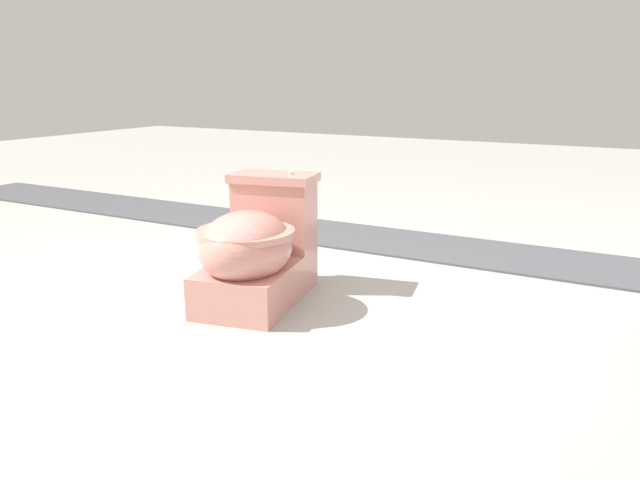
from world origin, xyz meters
TOP-DOWN VIEW (x-y plane):
  - ground_plane at (0.00, 0.00)m, footprint 14.00×14.00m
  - gravel_strip at (-1.19, 0.50)m, footprint 0.56×8.00m
  - toilet at (-0.04, -0.01)m, footprint 0.69×0.49m

SIDE VIEW (x-z plane):
  - ground_plane at x=0.00m, z-range 0.00..0.00m
  - gravel_strip at x=-1.19m, z-range 0.00..0.01m
  - toilet at x=-0.04m, z-range -0.04..0.48m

